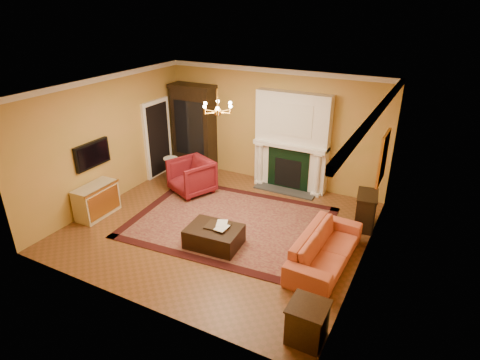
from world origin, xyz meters
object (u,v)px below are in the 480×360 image
Objects in this scene: china_cabinet at (195,130)px; wingback_armchair at (191,175)px; coral_sofa at (326,244)px; leather_ottoman at (214,236)px; commode at (97,200)px; pedestal_table at (171,168)px; end_table at (307,323)px; console_table at (365,211)px.

china_cabinet is 1.73m from wingback_armchair.
leather_ottoman is at bearing 104.56° from coral_sofa.
china_cabinet is 2.34× the size of commode.
wingback_armchair is 2.54m from leather_ottoman.
coral_sofa reaches higher than pedestal_table.
wingback_armchair is at bearing 141.99° from end_table.
china_cabinet reaches higher than wingback_armchair.
wingback_armchair is 1.42× the size of pedestal_table.
china_cabinet is 3.42× the size of pedestal_table.
coral_sofa is 1.71m from console_table.
commode is 3.01m from leather_ottoman.
console_table is at bearing -13.38° from china_cabinet.
leather_ottoman is (-2.13, -0.47, -0.21)m from coral_sofa.
pedestal_table is at bearing 79.25° from commode.
commode is at bearing 178.73° from leather_ottoman.
console_table is at bearing 21.44° from commode.
commode reaches higher than end_table.
pedestal_table is 1.15× the size of end_table.
pedestal_table is 3.38m from leather_ottoman.
leather_ottoman is (2.62, -2.13, -0.18)m from pedestal_table.
coral_sofa is at bearing 5.85° from commode.
commode is 1.68× the size of end_table.
china_cabinet is at bearing 61.72° from coral_sofa.
china_cabinet is 2.41× the size of wingback_armchair.
china_cabinet is 6.89m from end_table.
wingback_armchair is 4.11m from coral_sofa.
wingback_armchair is 0.97× the size of commode.
end_table is (0.32, -1.94, -0.12)m from coral_sofa.
commode is 5.17m from coral_sofa.
pedestal_table is 0.90× the size of console_table.
leather_ottoman is (-2.45, 1.47, -0.08)m from end_table.
china_cabinet is at bearing 143.82° from wingback_armchair.
leather_ottoman is at bearing -39.09° from pedestal_table.
wingback_armchair is at bearing 72.95° from coral_sofa.
wingback_armchair is 0.92× the size of leather_ottoman.
china_cabinet is 1.09× the size of coral_sofa.
console_table is at bearing 28.55° from wingback_armchair.
pedestal_table is 2.33m from commode.
coral_sofa is at bearing -19.22° from pedestal_table.
china_cabinet is at bearing 136.89° from end_table.
wingback_armchair is 0.45× the size of coral_sofa.
commode is at bearing 99.14° from coral_sofa.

